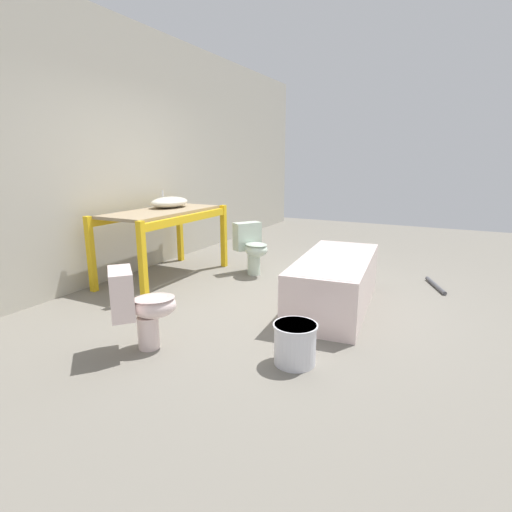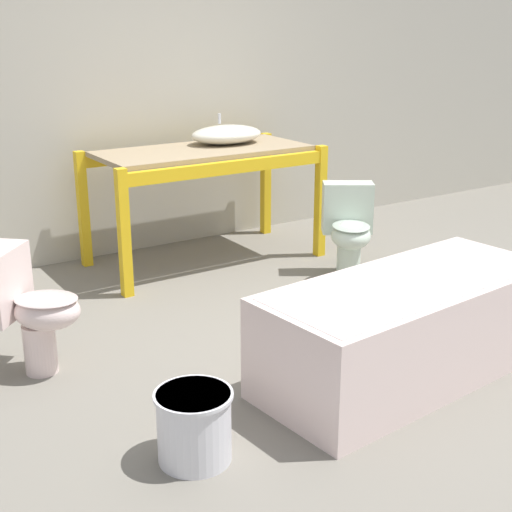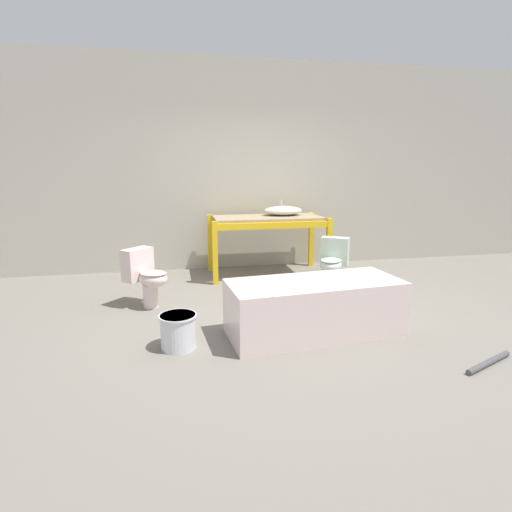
{
  "view_description": "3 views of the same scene",
  "coord_description": "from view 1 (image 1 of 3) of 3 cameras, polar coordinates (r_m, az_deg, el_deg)",
  "views": [
    {
      "loc": [
        -3.78,
        -1.65,
        1.5
      ],
      "look_at": [
        -0.41,
        0.06,
        0.58
      ],
      "focal_mm": 28.0,
      "sensor_mm": 36.0,
      "label": 1
    },
    {
      "loc": [
        -2.41,
        -3.01,
        1.77
      ],
      "look_at": [
        -0.52,
        -0.09,
        0.63
      ],
      "focal_mm": 50.0,
      "sensor_mm": 36.0,
      "label": 2
    },
    {
      "loc": [
        -1.18,
        -4.07,
        1.59
      ],
      "look_at": [
        -0.35,
        0.02,
        0.66
      ],
      "focal_mm": 28.0,
      "sensor_mm": 36.0,
      "label": 3
    }
  ],
  "objects": [
    {
      "name": "toilet_far",
      "position": [
        3.31,
        -16.33,
        -6.62
      ],
      "size": [
        0.59,
        0.58,
        0.68
      ],
      "rotation": [
        0.0,
        0.0,
        0.83
      ],
      "color": "silver",
      "rests_on": "ground_plane"
    },
    {
      "name": "shelving_rack",
      "position": [
        5.2,
        -13.13,
        4.97
      ],
      "size": [
        1.72,
        0.84,
        0.88
      ],
      "color": "yellow",
      "rests_on": "ground_plane"
    },
    {
      "name": "sink_basin",
      "position": [
        5.44,
        -12.25,
        7.53
      ],
      "size": [
        0.58,
        0.4,
        0.22
      ],
      "color": "silver",
      "rests_on": "shelving_rack"
    },
    {
      "name": "loose_pipe",
      "position": [
        5.28,
        24.25,
        -3.85
      ],
      "size": [
        0.58,
        0.27,
        0.05
      ],
      "color": "#4C4C51",
      "rests_on": "ground_plane"
    },
    {
      "name": "bathtub_main",
      "position": [
        4.19,
        11.21,
        -3.19
      ],
      "size": [
        1.72,
        0.83,
        0.53
      ],
      "rotation": [
        0.0,
        0.0,
        0.09
      ],
      "color": "silver",
      "rests_on": "ground_plane"
    },
    {
      "name": "ground_plane",
      "position": [
        4.39,
        3.16,
        -6.38
      ],
      "size": [
        12.0,
        12.0,
        0.0
      ],
      "primitive_type": "plane",
      "color": "slate"
    },
    {
      "name": "warehouse_wall_rear",
      "position": [
        5.44,
        -19.67,
        13.92
      ],
      "size": [
        10.8,
        0.08,
        3.2
      ],
      "color": "#B2AD9E",
      "rests_on": "ground_plane"
    },
    {
      "name": "bucket_white",
      "position": [
        3.06,
        5.59,
        -12.24
      ],
      "size": [
        0.34,
        0.34,
        0.31
      ],
      "color": "silver",
      "rests_on": "ground_plane"
    },
    {
      "name": "toilet_near",
      "position": [
        5.31,
        -0.6,
        1.5
      ],
      "size": [
        0.54,
        0.6,
        0.68
      ],
      "rotation": [
        0.0,
        0.0,
        -0.58
      ],
      "color": "silver",
      "rests_on": "ground_plane"
    }
  ]
}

